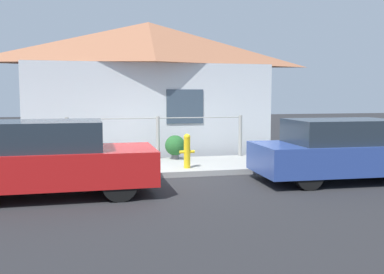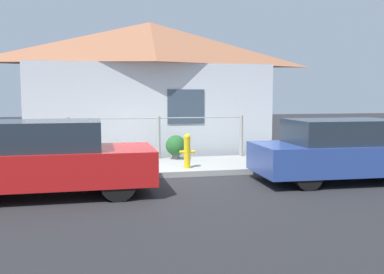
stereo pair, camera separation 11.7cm
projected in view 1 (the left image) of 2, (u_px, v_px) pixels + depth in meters
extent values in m
plane|color=#262628|center=(172.00, 178.00, 9.77)|extent=(60.00, 60.00, 0.00)
cube|color=#9E9E99|center=(164.00, 167.00, 10.88)|extent=(24.00, 2.29, 0.13)
cube|color=silver|center=(154.00, 111.00, 12.42)|extent=(7.28, 0.12, 2.82)
cube|color=#384756|center=(185.00, 106.00, 12.55)|extent=(1.10, 0.04, 1.00)
pyramid|color=#A36647|center=(148.00, 44.00, 13.23)|extent=(7.68, 2.20, 1.31)
cylinder|color=#999993|center=(67.00, 140.00, 11.23)|extent=(0.10, 0.10, 1.18)
cylinder|color=#999993|center=(158.00, 138.00, 11.78)|extent=(0.10, 0.10, 1.18)
cylinder|color=#999993|center=(240.00, 136.00, 12.33)|extent=(0.10, 0.10, 1.18)
cylinder|color=#999993|center=(158.00, 118.00, 11.73)|extent=(4.80, 0.03, 0.03)
cube|color=red|center=(54.00, 166.00, 8.02)|extent=(3.76, 1.72, 0.64)
cube|color=#232D38|center=(45.00, 135.00, 7.92)|extent=(2.07, 1.51, 0.53)
cylinder|color=black|center=(115.00, 170.00, 9.02)|extent=(0.64, 0.20, 0.64)
cylinder|color=black|center=(120.00, 184.00, 7.59)|extent=(0.64, 0.20, 0.64)
cube|color=#2D4793|center=(348.00, 157.00, 9.43)|extent=(4.19, 1.83, 0.62)
cube|color=#232D38|center=(342.00, 131.00, 9.35)|extent=(2.32, 1.56, 0.52)
cylinder|color=black|center=(379.00, 161.00, 10.41)|extent=(0.58, 0.22, 0.57)
cylinder|color=black|center=(280.00, 164.00, 9.91)|extent=(0.58, 0.22, 0.57)
cylinder|color=black|center=(309.00, 176.00, 8.51)|extent=(0.58, 0.22, 0.57)
cylinder|color=yellow|center=(187.00, 153.00, 10.28)|extent=(0.16, 0.16, 0.72)
sphere|color=yellow|center=(187.00, 137.00, 10.25)|extent=(0.16, 0.16, 0.16)
cylinder|color=yellow|center=(182.00, 152.00, 10.25)|extent=(0.14, 0.07, 0.07)
cylinder|color=yellow|center=(192.00, 152.00, 10.31)|extent=(0.14, 0.07, 0.07)
cylinder|color=slate|center=(175.00, 156.00, 11.74)|extent=(0.20, 0.20, 0.17)
sphere|color=#235B28|center=(175.00, 145.00, 11.71)|extent=(0.56, 0.56, 0.56)
cylinder|color=brown|center=(86.00, 159.00, 11.13)|extent=(0.21, 0.21, 0.18)
sphere|color=#4C8E3D|center=(86.00, 150.00, 11.11)|extent=(0.38, 0.38, 0.38)
cylinder|color=brown|center=(273.00, 155.00, 11.93)|extent=(0.28, 0.28, 0.15)
sphere|color=#387F38|center=(273.00, 148.00, 11.91)|extent=(0.34, 0.34, 0.34)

